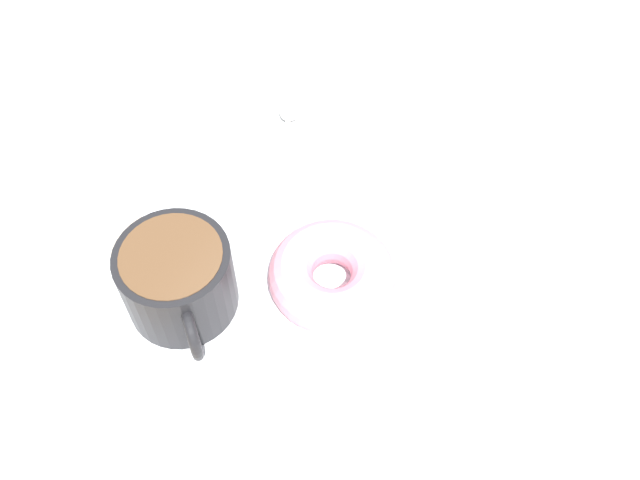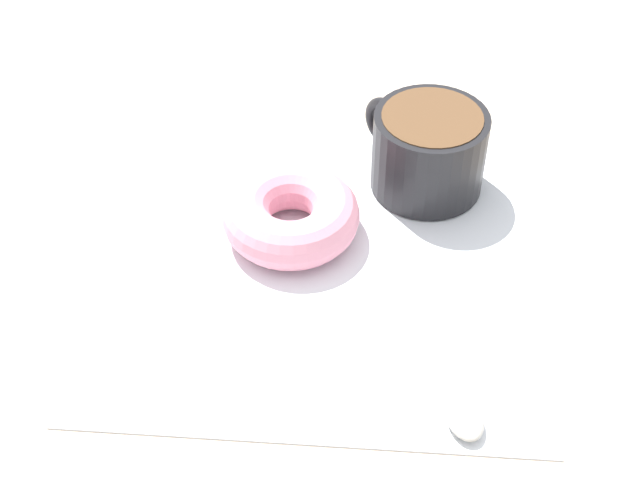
{
  "view_description": "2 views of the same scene",
  "coord_description": "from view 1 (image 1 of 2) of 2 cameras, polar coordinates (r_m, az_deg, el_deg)",
  "views": [
    {
      "loc": [
        -32.79,
        -16.76,
        53.85
      ],
      "look_at": [
        -1.94,
        0.85,
        2.3
      ],
      "focal_mm": 40.0,
      "sensor_mm": 36.0,
      "label": 1
    },
    {
      "loc": [
        46.56,
        7.35,
        49.66
      ],
      "look_at": [
        -1.94,
        0.85,
        2.3
      ],
      "focal_mm": 50.0,
      "sensor_mm": 36.0,
      "label": 2
    }
  ],
  "objects": [
    {
      "name": "spoon",
      "position": [
        0.74,
        -2.66,
        9.3
      ],
      "size": [
        13.77,
        6.27,
        0.9
      ],
      "color": "#B7B2A8",
      "rests_on": "napkin"
    },
    {
      "name": "napkin",
      "position": [
        0.64,
        -0.0,
        -1.09
      ],
      "size": [
        35.56,
        35.56,
        0.3
      ],
      "primitive_type": "cube",
      "rotation": [
        0.0,
        0.0,
        0.06
      ],
      "color": "white",
      "rests_on": "ground_plane"
    },
    {
      "name": "donut",
      "position": [
        0.61,
        0.96,
        -2.83
      ],
      "size": [
        10.92,
        10.92,
        3.86
      ],
      "primitive_type": "torus",
      "color": "pink",
      "rests_on": "napkin"
    },
    {
      "name": "coffee_cup",
      "position": [
        0.6,
        -11.31,
        -3.1
      ],
      "size": [
        10.01,
        10.62,
        7.07
      ],
      "color": "black",
      "rests_on": "napkin"
    },
    {
      "name": "ground_plane",
      "position": [
        0.66,
        1.48,
        -0.72
      ],
      "size": [
        120.0,
        120.0,
        2.0
      ],
      "primitive_type": "cube",
      "color": "beige"
    }
  ]
}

